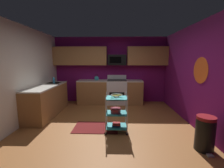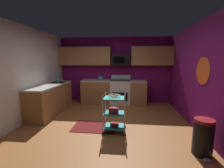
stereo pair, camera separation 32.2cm
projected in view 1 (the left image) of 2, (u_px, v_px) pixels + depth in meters
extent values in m
cube|color=#995B2D|center=(107.00, 126.00, 3.97)|extent=(4.40, 4.80, 0.04)
cube|color=#6B1156|center=(110.00, 70.00, 6.17)|extent=(4.52, 0.06, 2.60)
cube|color=silver|center=(18.00, 76.00, 3.82)|extent=(0.06, 4.80, 2.60)
cube|color=#6B1156|center=(198.00, 76.00, 3.71)|extent=(0.06, 4.80, 2.60)
cylinder|color=#E5591E|center=(200.00, 70.00, 3.54)|extent=(0.00, 0.61, 0.61)
cube|color=#9E6B3D|center=(110.00, 92.00, 5.97)|extent=(2.50, 0.60, 0.88)
cube|color=beige|center=(110.00, 81.00, 5.90)|extent=(2.50, 0.60, 0.04)
cube|color=#9E6B3D|center=(48.00, 101.00, 4.73)|extent=(0.60, 2.02, 0.88)
cube|color=beige|center=(47.00, 86.00, 4.66)|extent=(0.60, 2.02, 0.04)
cube|color=#B7BABC|center=(54.00, 85.00, 5.22)|extent=(0.44, 0.36, 0.16)
cube|color=white|center=(117.00, 92.00, 5.96)|extent=(0.76, 0.64, 0.92)
cube|color=black|center=(117.00, 97.00, 5.66)|extent=(0.56, 0.01, 0.32)
cube|color=white|center=(117.00, 77.00, 6.17)|extent=(0.76, 0.06, 0.18)
cube|color=black|center=(117.00, 80.00, 5.89)|extent=(0.72, 0.60, 0.02)
cube|color=#9E6B3D|center=(80.00, 56.00, 5.92)|extent=(2.07, 0.33, 0.70)
cube|color=#9E6B3D|center=(147.00, 56.00, 5.86)|extent=(1.53, 0.33, 0.70)
cube|color=black|center=(117.00, 60.00, 5.88)|extent=(0.70, 0.38, 0.40)
cube|color=black|center=(115.00, 60.00, 5.69)|extent=(0.44, 0.01, 0.24)
cylinder|color=silver|center=(106.00, 115.00, 3.39)|extent=(0.02, 0.02, 0.88)
cylinder|color=black|center=(106.00, 133.00, 3.46)|extent=(0.07, 0.02, 0.07)
cylinder|color=silver|center=(127.00, 115.00, 3.38)|extent=(0.02, 0.02, 0.88)
cylinder|color=black|center=(127.00, 134.00, 3.44)|extent=(0.07, 0.02, 0.07)
cylinder|color=silver|center=(107.00, 109.00, 3.79)|extent=(0.02, 0.02, 0.88)
cylinder|color=black|center=(107.00, 126.00, 3.85)|extent=(0.07, 0.02, 0.07)
cylinder|color=silver|center=(126.00, 109.00, 3.78)|extent=(0.02, 0.02, 0.88)
cylinder|color=black|center=(126.00, 126.00, 3.84)|extent=(0.07, 0.02, 0.07)
cube|color=teal|center=(116.00, 126.00, 3.64)|extent=(0.48, 0.41, 0.02)
cube|color=teal|center=(116.00, 113.00, 3.59)|extent=(0.48, 0.41, 0.02)
cube|color=teal|center=(117.00, 98.00, 3.53)|extent=(0.48, 0.41, 0.02)
torus|color=silver|center=(117.00, 95.00, 3.52)|extent=(0.27, 0.27, 0.01)
cylinder|color=silver|center=(117.00, 97.00, 3.53)|extent=(0.12, 0.12, 0.02)
ellipsoid|color=yellow|center=(119.00, 95.00, 3.53)|extent=(0.17, 0.09, 0.04)
ellipsoid|color=yellow|center=(114.00, 96.00, 3.51)|extent=(0.17, 0.09, 0.04)
cylinder|color=maroon|center=(116.00, 111.00, 3.58)|extent=(0.24, 0.24, 0.11)
torus|color=maroon|center=(116.00, 108.00, 3.57)|extent=(0.25, 0.25, 0.01)
cube|color=#1E4C8C|center=(116.00, 125.00, 3.63)|extent=(0.20, 0.15, 0.04)
cube|color=#B22626|center=(116.00, 124.00, 3.63)|extent=(0.19, 0.19, 0.03)
sphere|color=teal|center=(97.00, 78.00, 5.90)|extent=(0.18, 0.18, 0.18)
sphere|color=black|center=(97.00, 76.00, 5.89)|extent=(0.03, 0.03, 0.03)
cone|color=teal|center=(99.00, 78.00, 5.90)|extent=(0.09, 0.04, 0.06)
torus|color=black|center=(97.00, 76.00, 5.89)|extent=(0.12, 0.01, 0.12)
cylinder|color=#2D8CBF|center=(54.00, 80.00, 5.08)|extent=(0.06, 0.06, 0.20)
cylinder|color=black|center=(205.00, 135.00, 2.85)|extent=(0.34, 0.34, 0.60)
cylinder|color=maroon|center=(206.00, 118.00, 2.80)|extent=(0.33, 0.33, 0.06)
cube|color=#B2B2B7|center=(210.00, 156.00, 2.69)|extent=(0.10, 0.08, 0.03)
cube|color=maroon|center=(96.00, 127.00, 3.84)|extent=(1.11, 0.71, 0.01)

